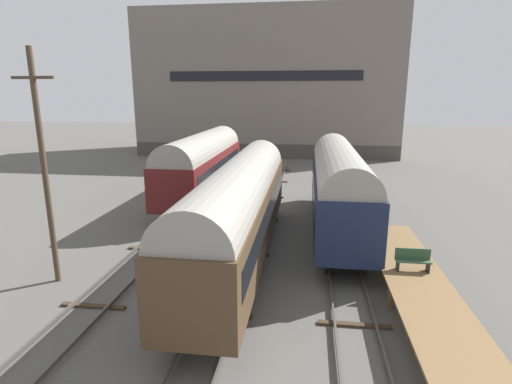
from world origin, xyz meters
The scene contains 12 objects.
ground_plane centered at (0.00, 0.00, 0.00)m, with size 200.00×200.00×0.00m, color #56544F.
track_left centered at (-4.99, 0.00, 0.14)m, with size 2.60×60.00×0.26m.
track_middle centered at (0.00, 0.00, 0.14)m, with size 2.60×60.00×0.26m.
track_right centered at (4.99, 0.00, 0.14)m, with size 2.60×60.00×0.26m.
train_car_maroon centered at (-4.99, 13.87, 2.96)m, with size 3.12×15.51×5.24m.
train_car_navy centered at (4.99, 7.43, 2.99)m, with size 2.94×15.51×5.24m.
train_car_brown centered at (0.00, 2.08, 2.94)m, with size 2.86×17.46×5.13m.
station_platform centered at (7.52, -1.63, 1.00)m, with size 2.41×14.53×1.08m.
bench centered at (7.53, -0.27, 1.57)m, with size 1.40×0.40×0.91m.
person_worker centered at (-2.10, -4.07, 1.12)m, with size 0.32×0.32×1.85m.
utility_pole centered at (-7.77, -1.02, 5.14)m, with size 1.80×0.24×9.94m.
warehouse_building centered at (-2.66, 41.95, 9.47)m, with size 34.65×13.22×18.93m.
Camera 1 is at (3.16, -16.13, 8.07)m, focal length 28.00 mm.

